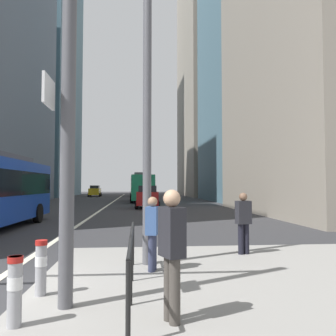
% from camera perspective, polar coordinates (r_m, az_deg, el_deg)
% --- Properties ---
extents(ground_plane, '(160.00, 160.00, 0.00)m').
position_cam_1_polar(ground_plane, '(26.50, -11.41, -7.09)').
color(ground_plane, '#303033').
extents(median_island, '(9.00, 10.00, 0.15)m').
position_cam_1_polar(median_island, '(6.17, 21.57, -20.56)').
color(median_island, gray).
rests_on(median_island, ground).
extents(lane_centre_line, '(0.20, 80.00, 0.01)m').
position_cam_1_polar(lane_centre_line, '(36.44, -9.67, -5.93)').
color(lane_centre_line, beige).
rests_on(lane_centre_line, ground).
extents(office_tower_left_far, '(13.25, 21.86, 53.39)m').
position_cam_1_polar(office_tower_left_far, '(72.55, -20.80, 17.24)').
color(office_tower_left_far, slate).
rests_on(office_tower_left_far, ground).
extents(office_tower_right_mid, '(10.00, 17.15, 51.83)m').
position_cam_1_polar(office_tower_right_mid, '(51.05, 12.84, 25.17)').
color(office_tower_right_mid, slate).
rests_on(office_tower_right_mid, ground).
extents(office_tower_right_far, '(10.49, 22.77, 52.57)m').
position_cam_1_polar(office_tower_right_far, '(70.88, 7.05, 17.21)').
color(office_tower_right_far, gray).
rests_on(office_tower_right_far, ground).
extents(city_bus_red_receding, '(2.90, 11.08, 3.40)m').
position_cam_1_polar(city_bus_red_receding, '(41.45, -4.42, -3.06)').
color(city_bus_red_receding, '#198456').
rests_on(city_bus_red_receding, ground).
extents(city_bus_red_distant, '(2.81, 11.66, 3.40)m').
position_cam_1_polar(city_bus_red_distant, '(63.22, -4.86, -2.99)').
color(city_bus_red_distant, red).
rests_on(city_bus_red_distant, ground).
extents(car_oncoming_mid, '(2.07, 4.05, 1.94)m').
position_cam_1_polar(car_oncoming_mid, '(61.46, -12.02, -3.73)').
color(car_oncoming_mid, gold).
rests_on(car_oncoming_mid, ground).
extents(car_receding_near, '(2.15, 4.27, 1.94)m').
position_cam_1_polar(car_receding_near, '(29.80, -3.42, -4.76)').
color(car_receding_near, maroon).
rests_on(car_receding_near, ground).
extents(street_lamp_post, '(5.50, 0.32, 8.00)m').
position_cam_1_polar(street_lamp_post, '(8.70, -3.44, 19.52)').
color(street_lamp_post, '#56565B').
rests_on(street_lamp_post, median_island).
extents(bollard_right, '(0.20, 0.20, 0.90)m').
position_cam_1_polar(bollard_right, '(5.10, -24.05, -17.64)').
color(bollard_right, '#99999E').
rests_on(bollard_right, median_island).
extents(bollard_back, '(0.20, 0.20, 0.91)m').
position_cam_1_polar(bollard_back, '(6.29, -20.31, -14.79)').
color(bollard_back, '#99999E').
rests_on(bollard_back, median_island).
extents(pedestrian_railing, '(0.06, 4.05, 0.98)m').
position_cam_1_polar(pedestrian_railing, '(6.11, -6.09, -13.25)').
color(pedestrian_railing, black).
rests_on(pedestrian_railing, median_island).
extents(pedestrian_waiting, '(0.33, 0.43, 1.57)m').
position_cam_1_polar(pedestrian_waiting, '(7.48, -2.59, -10.22)').
color(pedestrian_waiting, '#2D334C').
rests_on(pedestrian_waiting, median_island).
extents(pedestrian_walking, '(0.42, 0.31, 1.62)m').
position_cam_1_polar(pedestrian_walking, '(9.46, 12.39, -8.43)').
color(pedestrian_walking, black).
rests_on(pedestrian_walking, median_island).
extents(pedestrian_far, '(0.36, 0.44, 1.76)m').
position_cam_1_polar(pedestrian_far, '(4.74, 0.65, -13.04)').
color(pedestrian_far, '#423D38').
rests_on(pedestrian_far, median_island).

